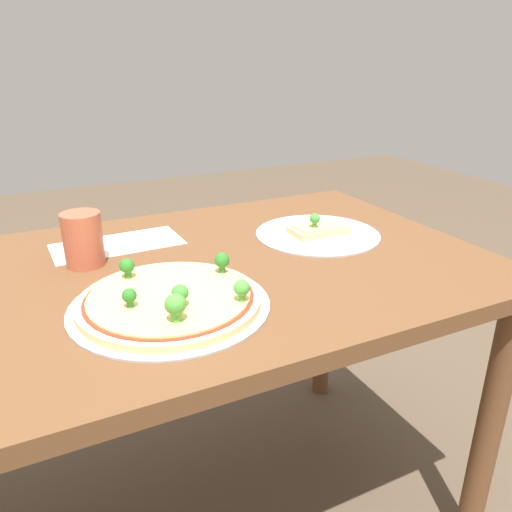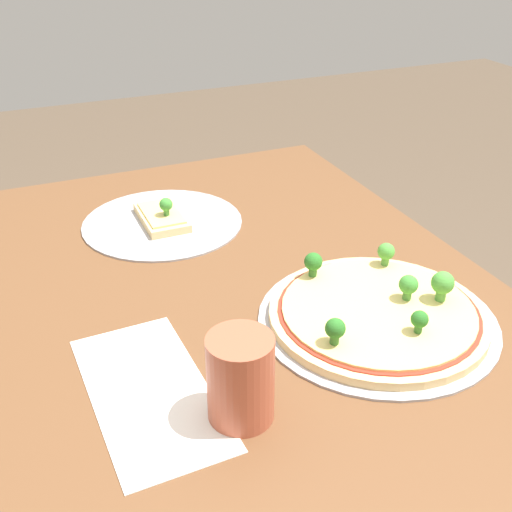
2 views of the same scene
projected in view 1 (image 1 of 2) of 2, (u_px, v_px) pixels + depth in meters
The scene contains 5 objects.
dining_table at pixel (186, 308), 1.11m from camera, with size 1.35×0.82×0.76m.
pizza_tray_whole at pixel (171, 300), 0.90m from camera, with size 0.37×0.37×0.07m.
pizza_tray_slice at pixel (318, 232), 1.27m from camera, with size 0.32×0.32×0.06m.
drinking_cup at pixel (83, 239), 1.07m from camera, with size 0.08×0.08×0.12m, color #AD5138.
paper_menu at pixel (118, 244), 1.20m from camera, with size 0.30×0.15×0.00m, color white.
Camera 1 is at (0.29, 0.95, 1.18)m, focal length 35.00 mm.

